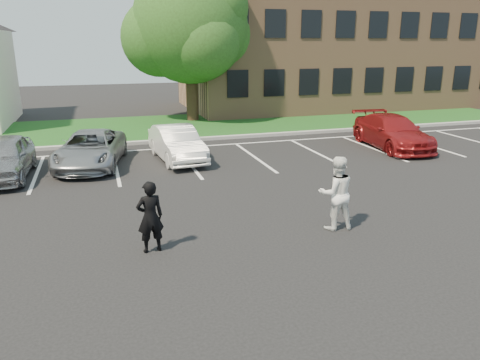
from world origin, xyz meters
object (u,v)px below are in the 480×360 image
office_building (338,48)px  car_red_compact (392,132)px  car_white_sedan (177,144)px  man_white_shirt (336,193)px  man_black_suit (150,217)px  tree (191,28)px  car_silver_west (3,157)px  car_silver_minivan (90,149)px

office_building → car_red_compact: (-4.71, -14.10, -3.44)m
car_white_sedan → car_red_compact: size_ratio=0.84×
man_white_shirt → man_black_suit: bearing=5.8°
tree → man_white_shirt: (-0.01, -17.72, -4.40)m
man_black_suit → man_white_shirt: 4.66m
man_white_shirt → car_silver_west: man_white_shirt is taller
office_building → car_silver_minivan: office_building is taller
man_black_suit → car_silver_west: man_black_suit is taller
tree → man_black_suit: 18.87m
office_building → man_black_suit: bearing=-126.9°
man_white_shirt → car_silver_west: size_ratio=0.44×
office_building → car_white_sedan: office_building is taller
tree → car_silver_west: 14.25m
car_silver_minivan → office_building: bearing=48.6°
office_building → tree: 12.48m
man_white_shirt → car_white_sedan: man_white_shirt is taller
car_red_compact → tree: bearing=130.6°
office_building → car_white_sedan: bearing=-136.7°
office_building → car_silver_west: size_ratio=5.17×
office_building → car_white_sedan: (-14.35, -13.55, -3.47)m
office_building → car_silver_west: office_building is taller
car_silver_minivan → car_white_sedan: 3.32m
office_building → car_silver_minivan: bearing=-142.7°
car_silver_west → man_black_suit: bearing=-58.7°
car_white_sedan → man_black_suit: bearing=-109.4°
car_white_sedan → car_red_compact: (9.64, -0.56, 0.04)m
car_white_sedan → office_building: bearing=37.7°
tree → car_silver_west: tree is taller
tree → car_silver_minivan: size_ratio=1.84×
tree → man_white_shirt: 18.26m
car_white_sedan → man_white_shirt: bearing=-78.1°
office_building → man_black_suit: office_building is taller
office_building → car_silver_west: 25.30m
car_silver_west → car_silver_minivan: size_ratio=0.90×
car_silver_minivan → car_silver_west: bearing=-153.4°
car_red_compact → office_building: bearing=77.0°
man_white_shirt → car_silver_west: 11.67m
car_silver_west → car_silver_minivan: car_silver_west is taller
car_white_sedan → car_red_compact: car_red_compact is taller
car_silver_minivan → car_red_compact: size_ratio=0.96×
tree → office_building: bearing=19.5°
man_black_suit → car_silver_minivan: bearing=-89.7°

